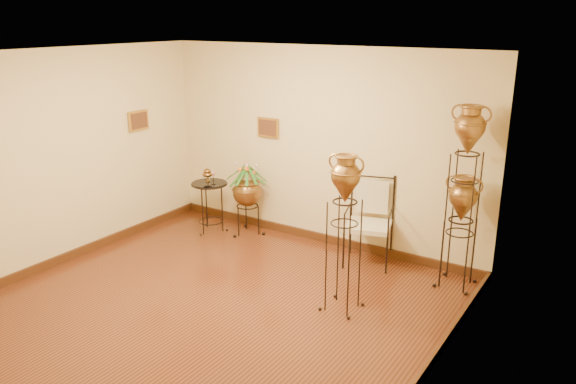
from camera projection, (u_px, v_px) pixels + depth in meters
The scene contains 8 objects.
ground at pixel (207, 311), 6.31m from camera, with size 5.00×5.00×0.00m, color #632D17.
room_shell at pixel (200, 161), 5.80m from camera, with size 5.02×5.02×2.81m.
amphora_tall at pixel (463, 196), 6.58m from camera, with size 0.58×0.58×2.24m.
amphora_mid at pixel (344, 233), 6.09m from camera, with size 0.46×0.46×1.81m.
amphora_short at pixel (460, 231), 6.71m from camera, with size 0.49×0.49×1.41m.
planter_urn at pixel (247, 189), 8.35m from camera, with size 0.77×0.77×1.27m.
armchair at pixel (369, 222), 7.36m from camera, with size 0.79×0.76×1.15m.
side_table at pixel (210, 206), 8.54m from camera, with size 0.65×0.65×0.98m.
Camera 1 is at (3.81, -4.23, 3.17)m, focal length 35.00 mm.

